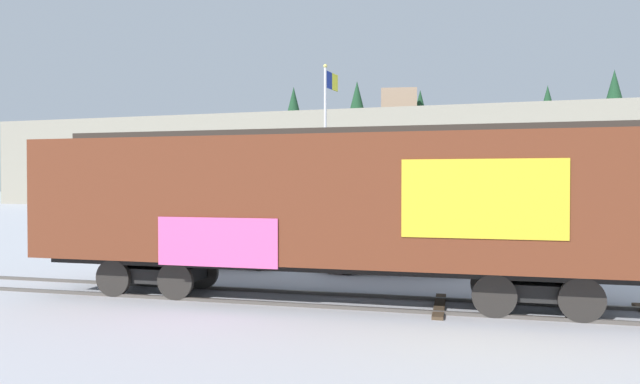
% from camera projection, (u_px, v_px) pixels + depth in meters
% --- Properties ---
extents(ground_plane, '(260.00, 260.00, 0.00)m').
position_uv_depth(ground_plane, '(280.00, 298.00, 13.79)').
color(ground_plane, '#B2B5BC').
extents(track, '(60.01, 4.58, 0.08)m').
position_uv_depth(track, '(276.00, 297.00, 13.76)').
color(track, '#4C4742').
rests_on(track, ground_plane).
extents(freight_car, '(14.69, 3.49, 4.13)m').
position_uv_depth(freight_car, '(331.00, 202.00, 13.38)').
color(freight_car, '#5B2B19').
rests_on(freight_car, ground_plane).
extents(flagpole, '(0.31, 1.47, 8.11)m').
position_uv_depth(flagpole, '(328.00, 131.00, 25.44)').
color(flagpole, silver).
rests_on(flagpole, ground_plane).
extents(hillside, '(110.72, 42.78, 15.21)m').
position_uv_depth(hillside, '(451.00, 164.00, 77.36)').
color(hillside, gray).
rests_on(hillside, ground_plane).
extents(parked_car_silver, '(4.52, 2.46, 1.70)m').
position_uv_depth(parked_car_silver, '(219.00, 241.00, 19.07)').
color(parked_car_silver, '#B7BABF').
rests_on(parked_car_silver, ground_plane).
extents(parked_car_black, '(4.91, 2.63, 1.61)m').
position_uv_depth(parked_car_black, '(397.00, 246.00, 17.92)').
color(parked_car_black, black).
rests_on(parked_car_black, ground_plane).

